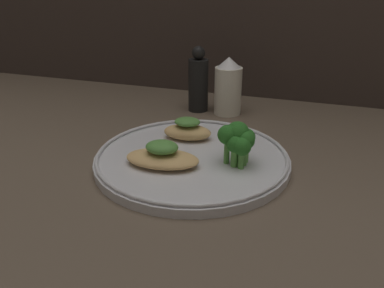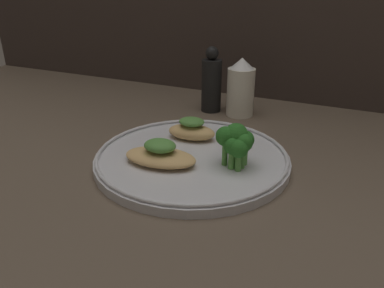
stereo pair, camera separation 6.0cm
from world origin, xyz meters
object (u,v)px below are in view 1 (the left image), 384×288
at_px(broccoli_bunch, 238,139).
at_px(sauce_bottle, 228,87).
at_px(pepper_grinder, 198,82).
at_px(plate, 192,158).

height_order(broccoli_bunch, sauce_bottle, sauce_bottle).
relative_size(sauce_bottle, pepper_grinder, 0.87).
distance_m(sauce_bottle, pepper_grinder, 0.07).
bearing_deg(broccoli_bunch, pepper_grinder, 119.51).
bearing_deg(sauce_bottle, plate, -88.86).
distance_m(plate, broccoli_bunch, 0.09).
xyz_separation_m(plate, sauce_bottle, (-0.01, 0.26, 0.05)).
bearing_deg(pepper_grinder, plate, -74.13).
bearing_deg(pepper_grinder, broccoli_bunch, -60.49).
height_order(plate, pepper_grinder, pepper_grinder).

